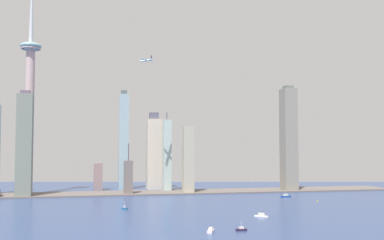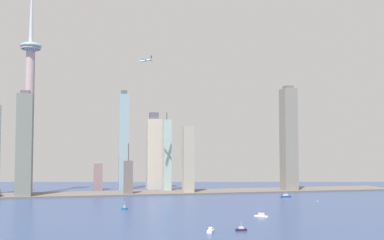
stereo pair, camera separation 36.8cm
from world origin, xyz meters
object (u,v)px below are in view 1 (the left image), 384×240
(boat_5, at_px, (241,229))
(airplane, at_px, (146,60))
(boat_0, at_px, (125,208))
(boat_1, at_px, (286,196))
(skyscraper_6, at_px, (167,155))
(skyscraper_8, at_px, (154,153))
(boat_2, at_px, (262,215))
(channel_buoy_1, at_px, (200,198))
(observation_tower, at_px, (30,91))
(skyscraper_2, at_px, (128,177))
(skyscraper_7, at_px, (98,177))
(skyscraper_1, at_px, (188,160))
(channel_buoy_0, at_px, (317,201))
(skyscraper_4, at_px, (24,145))
(skyscraper_5, at_px, (124,141))
(skyscraper_3, at_px, (289,139))
(boat_3, at_px, (211,231))

(boat_5, relative_size, airplane, 0.43)
(boat_0, height_order, boat_1, boat_0)
(skyscraper_6, bearing_deg, airplane, -118.58)
(skyscraper_8, xyz_separation_m, boat_1, (169.78, -179.86, -62.18))
(boat_2, height_order, channel_buoy_1, boat_2)
(observation_tower, xyz_separation_m, boat_2, (266.35, -302.24, -160.03))
(skyscraper_6, xyz_separation_m, skyscraper_8, (-14.75, 49.19, 4.17))
(skyscraper_2, relative_size, skyscraper_7, 1.70)
(skyscraper_6, bearing_deg, skyscraper_7, 158.23)
(skyscraper_1, relative_size, skyscraper_7, 2.29)
(skyscraper_1, height_order, airplane, airplane)
(observation_tower, xyz_separation_m, skyscraper_8, (204.17, 57.56, -97.75))
(skyscraper_6, height_order, boat_0, skyscraper_6)
(skyscraper_6, xyz_separation_m, channel_buoy_0, (172.28, -194.37, -58.33))
(skyscraper_6, relative_size, channel_buoy_1, 44.41)
(skyscraper_8, bearing_deg, skyscraper_4, -154.29)
(observation_tower, distance_m, airplane, 193.32)
(observation_tower, bearing_deg, skyscraper_4, -92.04)
(skyscraper_8, relative_size, boat_1, 8.01)
(airplane, bearing_deg, skyscraper_5, -30.23)
(skyscraper_7, xyz_separation_m, boat_2, (158.65, -355.03, -21.84))
(boat_0, height_order, airplane, airplane)
(skyscraper_1, xyz_separation_m, skyscraper_2, (-94.23, 1.00, -26.82))
(boat_5, relative_size, channel_buoy_1, 3.23)
(skyscraper_8, bearing_deg, observation_tower, -164.25)
(skyscraper_5, distance_m, boat_2, 382.24)
(channel_buoy_0, distance_m, channel_buoy_1, 160.92)
(skyscraper_3, height_order, skyscraper_7, skyscraper_3)
(skyscraper_1, distance_m, boat_2, 269.54)
(boat_1, bearing_deg, skyscraper_7, -47.32)
(boat_3, relative_size, airplane, 0.53)
(skyscraper_3, relative_size, boat_3, 14.65)
(skyscraper_6, xyz_separation_m, boat_5, (-0.07, -385.03, -58.23))
(boat_3, bearing_deg, skyscraper_1, -161.39)
(skyscraper_1, bearing_deg, boat_0, -123.43)
(channel_buoy_0, bearing_deg, boat_5, -132.11)
(skyscraper_4, bearing_deg, skyscraper_3, 0.96)
(boat_5, bearing_deg, boat_1, -119.68)
(skyscraper_2, distance_m, boat_2, 289.74)
(skyscraper_8, bearing_deg, channel_buoy_1, -76.87)
(boat_1, bearing_deg, airplane, -26.83)
(airplane, bearing_deg, skyscraper_4, 38.71)
(channel_buoy_0, bearing_deg, skyscraper_8, 127.52)
(observation_tower, height_order, skyscraper_7, observation_tower)
(boat_1, bearing_deg, boat_3, 40.46)
(skyscraper_1, bearing_deg, airplane, -152.48)
(observation_tower, distance_m, skyscraper_3, 427.65)
(boat_5, xyz_separation_m, channel_buoy_0, (172.35, 190.66, -0.10))
(boat_5, bearing_deg, skyscraper_5, -79.28)
(skyscraper_6, relative_size, skyscraper_8, 0.98)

